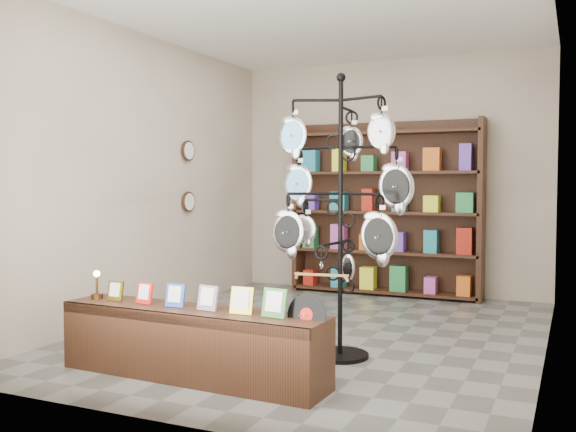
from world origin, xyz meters
name	(u,v)px	position (x,y,z in m)	size (l,w,h in m)	color
ground	(319,333)	(0.00, 0.00, 0.00)	(5.00, 5.00, 0.00)	slate
room_envelope	(319,137)	(0.00, 0.00, 1.85)	(5.00, 5.00, 5.00)	#C4B49D
display_tree	(340,194)	(0.47, -0.71, 1.33)	(1.18, 1.01, 2.31)	black
front_shelf	(192,343)	(-0.33, -1.69, 0.26)	(2.10, 0.51, 0.74)	black
back_shelving	(385,214)	(0.00, 2.30, 1.03)	(2.42, 0.36, 2.20)	black
wall_clocks	(188,176)	(-1.97, 0.80, 1.50)	(0.03, 0.24, 0.84)	black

